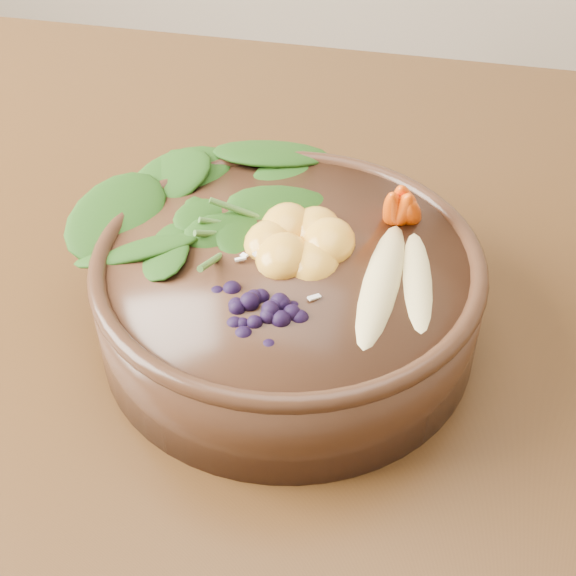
% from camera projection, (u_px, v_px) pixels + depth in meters
% --- Properties ---
extents(dining_table, '(1.60, 0.90, 0.75)m').
position_uv_depth(dining_table, '(416.00, 332.00, 0.83)').
color(dining_table, '#331C0C').
rests_on(dining_table, ground).
extents(stoneware_bowl, '(0.36, 0.36, 0.08)m').
position_uv_depth(stoneware_bowl, '(288.00, 297.00, 0.66)').
color(stoneware_bowl, '#3F2617').
rests_on(stoneware_bowl, dining_table).
extents(kale_heap, '(0.23, 0.21, 0.05)m').
position_uv_depth(kale_heap, '(263.00, 178.00, 0.68)').
color(kale_heap, '#204A11').
rests_on(kale_heap, stoneware_bowl).
extents(carrot_cluster, '(0.07, 0.07, 0.09)m').
position_uv_depth(carrot_cluster, '(390.00, 172.00, 0.65)').
color(carrot_cluster, '#EF4605').
rests_on(carrot_cluster, stoneware_bowl).
extents(banana_halves, '(0.07, 0.17, 0.03)m').
position_uv_depth(banana_halves, '(401.00, 266.00, 0.60)').
color(banana_halves, '#E0CC84').
rests_on(banana_halves, stoneware_bowl).
extents(mandarin_cluster, '(0.11, 0.11, 0.03)m').
position_uv_depth(mandarin_cluster, '(299.00, 227.00, 0.64)').
color(mandarin_cluster, gold).
rests_on(mandarin_cluster, stoneware_bowl).
extents(blueberry_pile, '(0.16, 0.13, 0.04)m').
position_uv_depth(blueberry_pile, '(259.00, 288.00, 0.57)').
color(blueberry_pile, black).
rests_on(blueberry_pile, stoneware_bowl).
extents(coconut_flakes, '(0.11, 0.09, 0.01)m').
position_uv_depth(coconut_flakes, '(280.00, 270.00, 0.62)').
color(coconut_flakes, white).
rests_on(coconut_flakes, stoneware_bowl).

